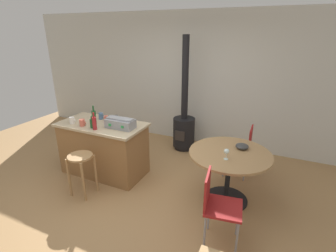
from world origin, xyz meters
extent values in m
plane|color=#A37A4C|center=(0.00, 0.00, 0.00)|extent=(8.80, 8.80, 0.00)
cube|color=beige|center=(0.00, 2.43, 1.35)|extent=(8.00, 0.10, 2.70)
cube|color=olive|center=(-0.85, 0.47, 0.43)|extent=(1.37, 0.68, 0.85)
cube|color=tan|center=(-0.85, 0.47, 0.87)|extent=(1.43, 0.74, 0.04)
cylinder|color=#A37A4C|center=(-0.61, -0.05, 0.30)|extent=(0.04, 0.04, 0.61)
cylinder|color=#A37A4C|center=(-0.88, -0.05, 0.30)|extent=(0.04, 0.04, 0.61)
cylinder|color=#A37A4C|center=(-0.88, -0.31, 0.30)|extent=(0.04, 0.04, 0.61)
cylinder|color=#A37A4C|center=(-0.61, -0.31, 0.30)|extent=(0.04, 0.04, 0.61)
cylinder|color=#A37A4C|center=(-0.74, -0.18, 0.62)|extent=(0.35, 0.35, 0.03)
cylinder|color=black|center=(1.23, 0.55, 0.01)|extent=(0.61, 0.61, 0.02)
cylinder|color=black|center=(1.23, 0.55, 0.37)|extent=(0.07, 0.07, 0.73)
cylinder|color=#A37A4C|center=(1.23, 0.55, 0.75)|extent=(1.11, 1.11, 0.03)
cube|color=maroon|center=(1.35, -0.26, 0.48)|extent=(0.45, 0.45, 0.03)
cube|color=maroon|center=(1.17, -0.29, 0.68)|extent=(0.08, 0.36, 0.40)
cylinder|color=gray|center=(1.16, -0.12, 0.23)|extent=(0.02, 0.02, 0.47)
cylinder|color=gray|center=(1.21, -0.45, 0.23)|extent=(0.02, 0.02, 0.47)
cylinder|color=gray|center=(1.55, -0.40, 0.23)|extent=(0.02, 0.02, 0.47)
cylinder|color=gray|center=(1.50, -0.07, 0.23)|extent=(0.02, 0.02, 0.47)
cube|color=maroon|center=(1.21, 1.34, 0.47)|extent=(0.41, 0.41, 0.03)
cube|color=maroon|center=(1.40, 1.35, 0.67)|extent=(0.04, 0.36, 0.40)
cylinder|color=gray|center=(1.38, 1.18, 0.23)|extent=(0.02, 0.02, 0.45)
cylinder|color=gray|center=(1.37, 1.52, 0.23)|extent=(0.02, 0.02, 0.45)
cylinder|color=gray|center=(1.03, 1.51, 0.23)|extent=(0.02, 0.02, 0.45)
cylinder|color=gray|center=(1.04, 1.17, 0.23)|extent=(0.02, 0.02, 0.45)
cylinder|color=black|center=(0.03, 1.92, 0.03)|extent=(0.37, 0.37, 0.06)
cylinder|color=black|center=(0.03, 1.92, 0.36)|extent=(0.44, 0.44, 0.60)
cube|color=#2D2826|center=(0.03, 1.70, 0.36)|extent=(0.20, 0.02, 0.20)
cylinder|color=black|center=(0.03, 1.92, 1.46)|extent=(0.13, 0.13, 1.59)
cube|color=gray|center=(-0.46, 0.44, 0.96)|extent=(0.45, 0.22, 0.14)
cube|color=gray|center=(-0.46, 0.44, 1.04)|extent=(0.43, 0.13, 0.02)
cube|color=green|center=(-0.57, 0.33, 0.96)|extent=(0.04, 0.01, 0.04)
cube|color=green|center=(-0.34, 0.33, 0.96)|extent=(0.04, 0.01, 0.04)
cylinder|color=maroon|center=(-0.77, 0.22, 0.99)|extent=(0.06, 0.06, 0.20)
cylinder|color=maroon|center=(-0.77, 0.22, 1.13)|extent=(0.02, 0.02, 0.08)
cylinder|color=#194C23|center=(-0.85, 0.26, 0.96)|extent=(0.06, 0.06, 0.14)
cylinder|color=#194C23|center=(-0.85, 0.26, 1.06)|extent=(0.02, 0.02, 0.05)
cylinder|color=#194C23|center=(-0.94, 0.42, 1.00)|extent=(0.07, 0.07, 0.22)
cylinder|color=#194C23|center=(-0.94, 0.42, 1.15)|extent=(0.02, 0.02, 0.09)
cylinder|color=#383838|center=(-0.70, 0.67, 0.94)|extent=(0.09, 0.09, 0.10)
torus|color=#383838|center=(-0.65, 0.67, 0.95)|extent=(0.05, 0.01, 0.05)
cylinder|color=white|center=(-1.28, 0.28, 0.95)|extent=(0.08, 0.08, 0.11)
torus|color=white|center=(-1.23, 0.28, 0.95)|extent=(0.05, 0.01, 0.05)
cylinder|color=#DB6651|center=(-0.85, 0.60, 0.94)|extent=(0.07, 0.07, 0.09)
torus|color=#DB6651|center=(-0.80, 0.60, 0.94)|extent=(0.05, 0.01, 0.05)
cylinder|color=#4C7099|center=(-1.00, 0.65, 0.95)|extent=(0.07, 0.07, 0.11)
torus|color=#4C7099|center=(-0.95, 0.65, 0.95)|extent=(0.05, 0.01, 0.05)
cylinder|color=#DB6651|center=(-1.06, 0.26, 0.95)|extent=(0.09, 0.09, 0.11)
torus|color=#DB6651|center=(-1.00, 0.26, 0.95)|extent=(0.05, 0.01, 0.05)
cylinder|color=silver|center=(1.22, 0.35, 0.76)|extent=(0.06, 0.06, 0.00)
cylinder|color=silver|center=(1.22, 0.35, 0.81)|extent=(0.01, 0.01, 0.08)
ellipsoid|color=silver|center=(1.22, 0.35, 0.87)|extent=(0.07, 0.07, 0.06)
ellipsoid|color=#383838|center=(1.35, 0.75, 0.80)|extent=(0.18, 0.18, 0.07)
camera|label=1|loc=(1.76, -2.60, 2.30)|focal=27.13mm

